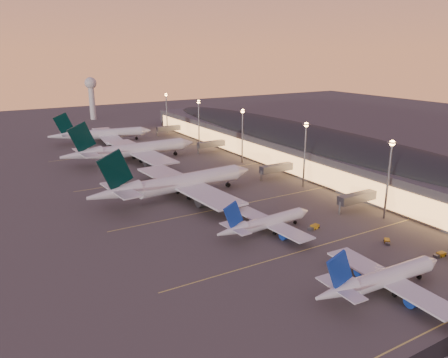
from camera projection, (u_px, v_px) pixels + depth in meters
ground at (298, 242)px, 124.67m from camera, size 700.00×700.00×0.00m
airliner_narrow_south at (382, 279)px, 97.73m from camera, size 37.53×33.49×13.43m
airliner_narrow_north at (266, 223)px, 130.06m from camera, size 34.90×31.24×12.46m
airliner_wide_near at (177, 184)px, 160.27m from camera, size 66.73×60.97×21.34m
airliner_wide_mid at (132, 150)px, 212.78m from camera, size 67.95×61.91×21.75m
airliner_wide_far at (102, 134)px, 256.88m from camera, size 59.28×54.31×18.96m
terminal_building at (301, 144)px, 212.16m from camera, size 56.35×255.00×17.46m
light_masts at (267, 133)px, 190.86m from camera, size 2.20×217.20×25.90m
radar_tower at (91, 91)px, 337.60m from camera, size 9.00×9.00×32.50m
lane_markings at (226, 202)px, 157.64m from camera, size 90.00×180.36×0.00m
baggage_tug_a at (440, 255)px, 115.84m from camera, size 3.67×1.76×1.07m
baggage_tug_c at (314, 227)px, 133.60m from camera, size 4.33×2.49×1.22m
baggage_tug_d at (387, 242)px, 123.86m from camera, size 3.33×3.36×1.02m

